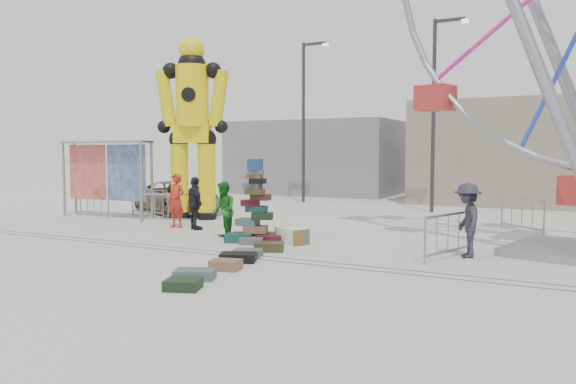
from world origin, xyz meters
The scene contains 27 objects.
ground centered at (0.00, 0.00, 0.00)m, with size 90.00×90.00×0.00m, color #9E9E99.
track_line_near centered at (0.00, 0.60, 0.00)m, with size 40.00×0.04×0.01m, color #47443F.
track_line_far centered at (0.00, 1.00, 0.00)m, with size 40.00×0.04×0.01m, color #47443F.
building_right centered at (7.00, 20.00, 2.50)m, with size 12.00×8.00×5.00m, color gray.
building_left centered at (-6.00, 22.00, 2.20)m, with size 10.00×8.00×4.40m, color gray.
lamp_post_right centered at (3.09, 13.00, 4.48)m, with size 1.41×0.25×8.00m.
lamp_post_left centered at (-3.91, 15.00, 4.48)m, with size 1.41×0.25×8.00m.
suitcase_tower centered at (0.41, 2.85, 0.65)m, with size 1.74×1.51×2.34m.
crash_test_dummy centered at (-4.38, 6.33, 3.68)m, with size 2.70×1.59×6.98m.
banner_scaffold centered at (-7.66, 5.21, 2.22)m, with size 4.10×0.82×2.95m.
steamer_trunk centered at (1.50, 3.00, 0.21)m, with size 0.91×0.53×0.43m, color silver.
row_case_0 centered at (1.53, 1.66, 0.12)m, with size 0.73×0.46×0.23m, color #38371C.
row_case_1 centered at (1.42, 0.78, 0.09)m, with size 0.68×0.53×0.18m, color #525659.
row_case_2 centered at (1.58, 0.11, 0.11)m, with size 0.81×0.51×0.21m, color black.
row_case_3 centered at (1.82, -0.75, 0.11)m, with size 0.63×0.47×0.22m, color brown.
row_case_4 centered at (1.77, -1.77, 0.10)m, with size 0.79×0.52×0.20m, color #415A5E.
row_case_5 centered at (2.09, -2.56, 0.10)m, with size 0.63×0.54×0.20m, color black.
barricade_dummy_a centered at (-8.32, 5.17, 0.55)m, with size 2.00×0.10×1.10m, color gray, non-canonical shape.
barricade_dummy_b centered at (-6.58, 6.28, 0.55)m, with size 2.00×0.10×1.10m, color gray, non-canonical shape.
barricade_dummy_c centered at (-4.31, 4.77, 0.55)m, with size 2.00×0.10×1.10m, color gray, non-canonical shape.
barricade_wheel_front centered at (5.77, 2.76, 0.55)m, with size 2.00×0.10×1.10m, color gray, non-canonical shape.
barricade_wheel_back centered at (6.92, 8.33, 0.55)m, with size 2.00×0.10×1.10m, color gray, non-canonical shape.
pedestrian_red centered at (-3.45, 4.17, 0.91)m, with size 0.66×0.43×1.82m, color #B12519.
pedestrian_green centered at (-0.64, 2.81, 0.84)m, with size 0.82×0.64×1.68m, color #1A681C.
pedestrian_black centered at (-2.57, 4.03, 0.86)m, with size 1.01×0.42×1.73m, color black.
pedestrian_grey centered at (6.14, 3.16, 0.90)m, with size 1.16×0.67×1.79m, color #262430.
parked_suv centered at (-6.25, 7.69, 0.66)m, with size 2.21×4.78×1.33m, color #92795E.
Camera 1 is at (8.49, -10.67, 2.51)m, focal length 35.00 mm.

